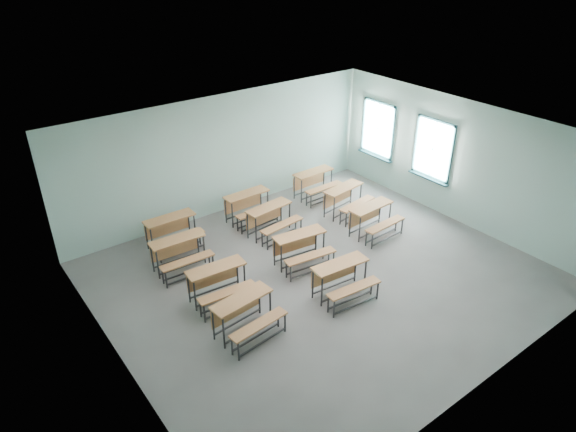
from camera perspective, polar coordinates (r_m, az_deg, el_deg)
name	(u,v)px	position (r m, az deg, el deg)	size (l,w,h in m)	color
room	(326,211)	(10.72, 4.21, 0.57)	(9.04, 8.04, 3.24)	slate
desk_unit_r0c0	(246,311)	(9.72, -4.72, -10.53)	(1.29, 0.93, 0.76)	#A2683A
desk_unit_r0c1	(343,276)	(10.65, 6.11, -6.63)	(1.28, 0.92, 0.76)	#A2683A
desk_unit_r1c0	(219,280)	(10.57, -7.69, -7.04)	(1.28, 0.91, 0.76)	#A2683A
desk_unit_r1c1	(302,245)	(11.57, 1.54, -3.28)	(1.31, 0.97, 0.76)	#A2683A
desk_unit_r1c2	(374,216)	(12.93, 9.52, 0.00)	(1.25, 0.88, 0.76)	#A2683A
desk_unit_r2c0	(180,250)	(11.65, -11.92, -3.74)	(1.25, 0.87, 0.76)	#A2683A
desk_unit_r2c1	(272,217)	(12.72, -1.82, -0.08)	(1.29, 0.93, 0.76)	#A2683A
desk_unit_r2c2	(346,197)	(13.78, 6.49, 2.14)	(1.32, 0.97, 0.76)	#A2683A
desk_unit_r3c0	(172,228)	(12.53, -12.73, -1.34)	(1.23, 0.83, 0.76)	#A2683A
desk_unit_r3c1	(249,203)	(13.40, -4.34, 1.43)	(1.23, 0.83, 0.76)	#A2683A
desk_unit_r3c2	(316,181)	(14.63, 3.09, 3.95)	(1.22, 0.83, 0.76)	#A2683A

